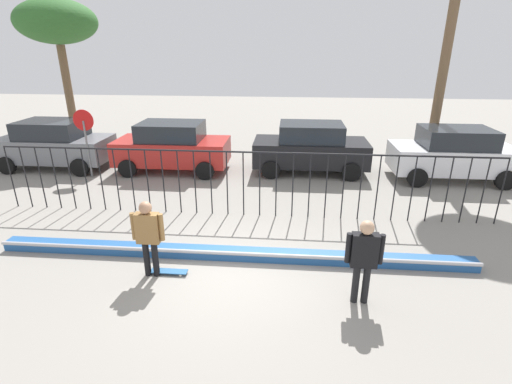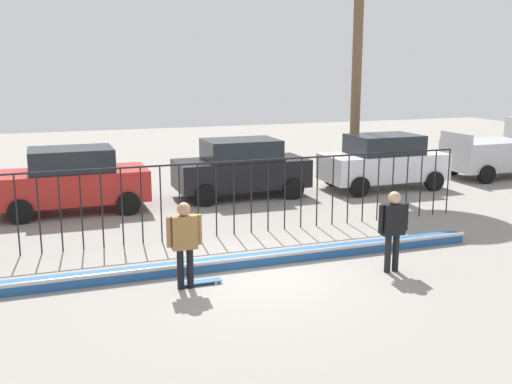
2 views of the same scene
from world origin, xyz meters
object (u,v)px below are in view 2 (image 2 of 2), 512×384
at_px(skateboarder, 184,237).
at_px(skateboard, 202,282).
at_px(parked_car_white, 383,161).
at_px(parked_car_red, 72,179).
at_px(camera_operator, 393,224).
at_px(pickup_truck, 509,150).
at_px(parked_car_black, 241,168).

relative_size(skateboarder, skateboard, 2.14).
bearing_deg(parked_car_white, parked_car_red, 178.97).
height_order(camera_operator, parked_car_white, parked_car_white).
relative_size(camera_operator, parked_car_red, 0.40).
height_order(camera_operator, pickup_truck, pickup_truck).
distance_m(parked_car_white, pickup_truck, 5.92).
bearing_deg(parked_car_black, parked_car_red, 179.13).
bearing_deg(pickup_truck, camera_operator, -147.14).
distance_m(skateboard, pickup_truck, 16.18).
xyz_separation_m(skateboarder, skateboard, (0.34, 0.08, -0.97)).
xyz_separation_m(skateboard, parked_car_red, (-2.00, 7.15, 0.91)).
distance_m(skateboard, parked_car_black, 8.20).
height_order(skateboarder, pickup_truck, pickup_truck).
distance_m(parked_car_black, pickup_truck, 11.01).
distance_m(skateboarder, camera_operator, 4.32).
height_order(skateboard, parked_car_white, parked_car_white).
bearing_deg(parked_car_black, camera_operator, -89.64).
xyz_separation_m(parked_car_black, parked_car_white, (5.11, -0.43, 0.00)).
bearing_deg(parked_car_black, parked_car_white, -8.87).
height_order(skateboarder, parked_car_red, parked_car_red).
xyz_separation_m(skateboarder, parked_car_black, (3.67, 7.52, -0.06)).
height_order(parked_car_red, parked_car_white, same).
bearing_deg(parked_car_white, skateboarder, -141.35).
xyz_separation_m(skateboarder, parked_car_white, (8.77, 7.09, -0.06)).
bearing_deg(skateboard, camera_operator, -31.57).
xyz_separation_m(camera_operator, parked_car_black, (-0.62, 8.05, -0.06)).
bearing_deg(camera_operator, skateboarder, -8.18).
height_order(skateboarder, parked_car_black, parked_car_black).
height_order(parked_car_black, parked_car_white, same).
distance_m(parked_car_red, parked_car_black, 5.33).
bearing_deg(skateboarder, camera_operator, -17.56).
bearing_deg(skateboarder, parked_car_red, 92.47).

